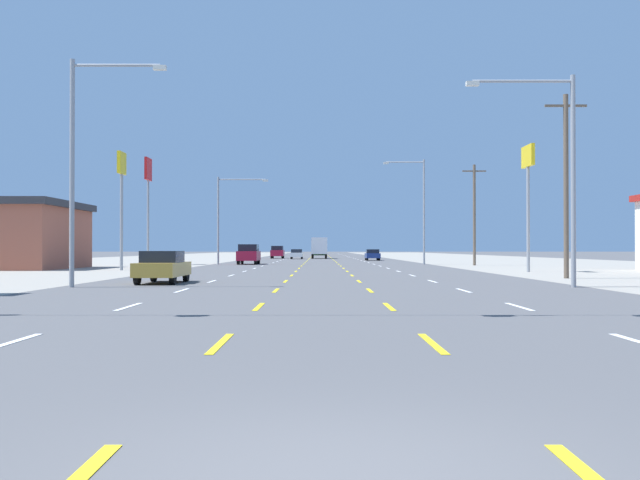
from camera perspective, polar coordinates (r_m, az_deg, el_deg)
ground_plane at (r=71.00m, az=0.07°, el=-1.94°), size 572.00×572.00×0.00m
lot_apron_left at (r=75.16m, az=-19.17°, el=-1.83°), size 28.00×440.00×0.01m
lot_apron_right at (r=75.23m, az=19.29°, el=-1.83°), size 28.00×440.00×0.01m
lane_markings at (r=109.50m, az=0.04°, el=-1.49°), size 10.64×227.60×0.01m
signal_span_wire at (r=17.04m, az=-0.48°, el=12.51°), size 24.99×0.53×9.52m
sedan_far_left_nearest at (r=33.64m, az=-12.28°, el=-2.04°), size 1.80×4.50×1.46m
suv_far_left_near at (r=72.26m, az=-5.64°, el=-1.10°), size 1.98×4.90×1.98m
sedan_far_right_mid at (r=95.20m, az=4.13°, el=-1.16°), size 1.80×4.50×1.46m
sedan_inner_left_midfar at (r=108.60m, az=-1.86°, el=-1.10°), size 1.80×4.50×1.46m
box_truck_center_turn_far at (r=112.00m, az=-0.07°, el=-0.53°), size 2.40×7.20×3.23m
suv_far_left_farther at (r=114.66m, az=-3.38°, el=-0.94°), size 1.98×4.90×1.98m
pole_sign_left_row_1 at (r=54.24m, az=-15.34°, el=4.31°), size 0.24×1.67×8.52m
pole_sign_left_row_2 at (r=72.42m, az=-13.37°, el=4.39°), size 0.24×2.18×10.36m
pole_sign_right_row_1 at (r=50.54m, az=16.01°, el=4.96°), size 0.24×2.39×8.46m
streetlight_left_row_0 at (r=31.07m, az=-18.22°, el=6.37°), size 3.90×0.26×9.25m
streetlight_right_row_0 at (r=31.07m, az=18.36°, el=5.86°), size 4.43×0.26×8.61m
streetlight_left_row_1 at (r=72.07m, az=-7.54°, el=2.19°), size 5.01×0.26×8.63m
streetlight_right_row_1 at (r=72.17m, az=7.85°, el=2.82°), size 4.10×0.26×10.35m
utility_pole_right_row_0 at (r=40.21m, az=18.75°, el=4.30°), size 2.20×0.26×9.66m
utility_pole_right_row_1 at (r=68.83m, az=12.02°, el=2.10°), size 2.20×0.26×9.36m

